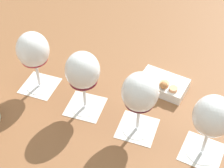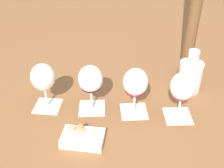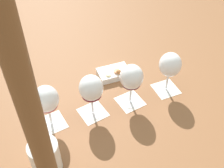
{
  "view_description": "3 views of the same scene",
  "coord_description": "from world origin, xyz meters",
  "views": [
    {
      "loc": [
        0.55,
        -0.21,
        0.68
      ],
      "look_at": [
        -0.0,
        -0.0,
        0.12
      ],
      "focal_mm": 55.0,
      "sensor_mm": 36.0,
      "label": 1
    },
    {
      "loc": [
        -0.58,
        0.53,
        0.66
      ],
      "look_at": [
        -0.0,
        -0.0,
        0.12
      ],
      "focal_mm": 45.0,
      "sensor_mm": 36.0,
      "label": 2
    },
    {
      "loc": [
        0.23,
        -0.69,
        0.81
      ],
      "look_at": [
        -0.0,
        -0.0,
        0.12
      ],
      "focal_mm": 45.0,
      "sensor_mm": 36.0,
      "label": 3
    }
  ],
  "objects": [
    {
      "name": "tasting_card_1",
      "position": [
        -0.06,
        -0.05,
        0.0
      ],
      "size": [
        0.13,
        0.13,
        0.0
      ],
      "color": "silver",
      "rests_on": "ground_plane"
    },
    {
      "name": "tasting_card_3",
      "position": [
        0.18,
        0.16,
        0.0
      ],
      "size": [
        0.13,
        0.13,
        0.0
      ],
      "color": "silver",
      "rests_on": "ground_plane"
    },
    {
      "name": "tasting_card_2",
      "position": [
        0.06,
        0.05,
        0.0
      ],
      "size": [
        0.13,
        0.13,
        0.0
      ],
      "color": "silver",
      "rests_on": "ground_plane"
    },
    {
      "name": "tasting_card_0",
      "position": [
        -0.18,
        -0.15,
        0.0
      ],
      "size": [
        0.13,
        0.13,
        0.0
      ],
      "color": "silver",
      "rests_on": "ground_plane"
    },
    {
      "name": "wine_glass_0",
      "position": [
        -0.18,
        -0.15,
        0.12
      ],
      "size": [
        0.09,
        0.09,
        0.18
      ],
      "color": "white",
      "rests_on": "tasting_card_0"
    },
    {
      "name": "wine_glass_3",
      "position": [
        0.18,
        0.16,
        0.12
      ],
      "size": [
        0.09,
        0.09,
        0.18
      ],
      "color": "white",
      "rests_on": "tasting_card_3"
    },
    {
      "name": "wine_glass_1",
      "position": [
        -0.06,
        -0.05,
        0.12
      ],
      "size": [
        0.09,
        0.09,
        0.18
      ],
      "color": "white",
      "rests_on": "tasting_card_1"
    },
    {
      "name": "ground_plane",
      "position": [
        0.0,
        0.0,
        0.0
      ],
      "size": [
        8.0,
        8.0,
        0.0
      ],
      "primitive_type": "plane",
      "color": "brown"
    },
    {
      "name": "snack_dish",
      "position": [
        -0.05,
        0.17,
        0.02
      ],
      "size": [
        0.16,
        0.15,
        0.05
      ],
      "color": "white",
      "rests_on": "ground_plane"
    },
    {
      "name": "wine_glass_2",
      "position": [
        0.06,
        0.05,
        0.12
      ],
      "size": [
        0.09,
        0.09,
        0.18
      ],
      "color": "white",
      "rests_on": "tasting_card_2"
    }
  ]
}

